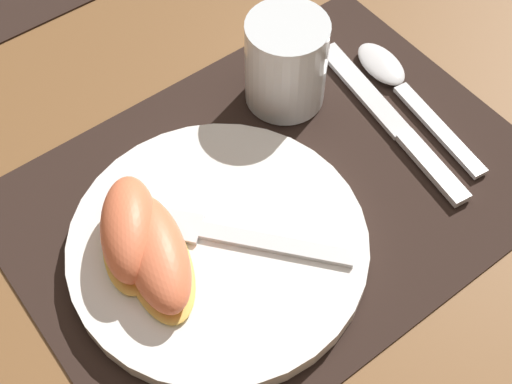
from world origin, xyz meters
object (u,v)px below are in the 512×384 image
plate (218,246)px  juice_glass (286,67)px  citrus_wedge_1 (156,254)px  fork (211,232)px  knife (393,123)px  spoon (396,81)px  citrus_wedge_0 (130,231)px

plate → juice_glass: bearing=34.0°
citrus_wedge_1 → fork: bearing=-2.8°
knife → spoon: spoon is taller
citrus_wedge_1 → citrus_wedge_0: bearing=101.5°
plate → citrus_wedge_1: bearing=167.5°
juice_glass → knife: size_ratio=0.41×
fork → citrus_wedge_0: (-0.05, 0.03, 0.02)m
fork → citrus_wedge_1: size_ratio=1.35×
plate → citrus_wedge_1: 0.05m
fork → citrus_wedge_0: citrus_wedge_0 is taller
spoon → fork: 0.24m
fork → citrus_wedge_1: citrus_wedge_1 is taller
plate → fork: bearing=94.9°
spoon → citrus_wedge_1: bearing=-172.9°
citrus_wedge_0 → knife: bearing=-6.0°
fork → spoon: bearing=9.0°
citrus_wedge_0 → citrus_wedge_1: size_ratio=0.89×
juice_glass → citrus_wedge_1: bearing=-155.8°
juice_glass → citrus_wedge_0: juice_glass is taller
juice_glass → spoon: juice_glass is taller
spoon → citrus_wedge_1: citrus_wedge_1 is taller
knife → fork: (-0.20, -0.00, 0.02)m
knife → citrus_wedge_1: citrus_wedge_1 is taller
plate → citrus_wedge_0: bearing=145.0°
plate → fork: fork is taller
citrus_wedge_0 → juice_glass: bearing=16.8°
citrus_wedge_0 → citrus_wedge_1: citrus_wedge_0 is taller
juice_glass → knife: juice_glass is taller
plate → citrus_wedge_0: (-0.05, 0.04, 0.03)m
fork → citrus_wedge_0: size_ratio=1.52×
plate → fork: 0.01m
plate → spoon: 0.24m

